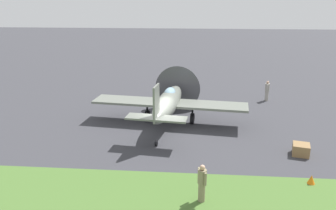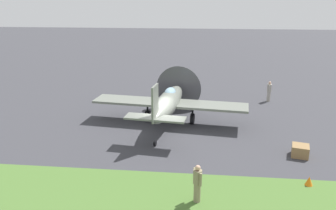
# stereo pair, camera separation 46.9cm
# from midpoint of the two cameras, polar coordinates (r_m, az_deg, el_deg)

# --- Properties ---
(ground_plane) EXTENTS (160.00, 160.00, 0.00)m
(ground_plane) POSITION_cam_midpoint_polar(r_m,az_deg,el_deg) (21.60, -1.36, -5.32)
(ground_plane) COLOR #38383D
(airplane_lead) EXTENTS (10.87, 8.62, 3.85)m
(airplane_lead) POSITION_cam_midpoint_polar(r_m,az_deg,el_deg) (23.12, -0.50, 0.50)
(airplane_lead) COLOR slate
(airplane_lead) RESTS_ON ground
(ground_crew_chief) EXTENTS (0.38, 0.62, 1.73)m
(ground_crew_chief) POSITION_cam_midpoint_polar(r_m,az_deg,el_deg) (29.90, 15.94, 2.39)
(ground_crew_chief) COLOR #9E998E
(ground_crew_chief) RESTS_ON ground
(ground_crew_mechanic) EXTENTS (0.38, 0.56, 1.73)m
(ground_crew_mechanic) POSITION_cam_midpoint_polar(r_m,az_deg,el_deg) (14.82, 4.82, -12.86)
(ground_crew_mechanic) COLOR #847A5B
(ground_crew_mechanic) RESTS_ON ground
(supply_crate) EXTENTS (1.09, 1.09, 0.64)m
(supply_crate) POSITION_cam_midpoint_polar(r_m,az_deg,el_deg) (20.37, 20.90, -7.03)
(supply_crate) COLOR olive
(supply_crate) RESTS_ON ground
(runway_marker_cone) EXTENTS (0.36, 0.36, 0.44)m
(runway_marker_cone) POSITION_cam_midpoint_polar(r_m,az_deg,el_deg) (17.62, 22.32, -11.54)
(runway_marker_cone) COLOR orange
(runway_marker_cone) RESTS_ON ground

